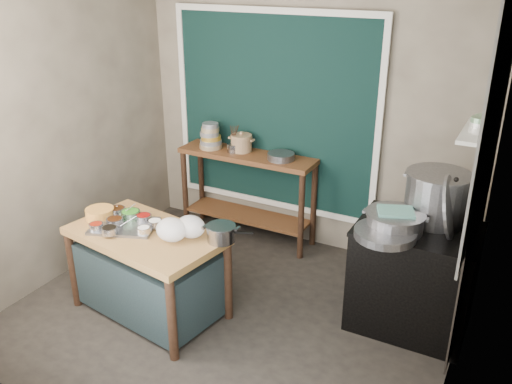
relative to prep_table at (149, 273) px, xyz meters
The scene contains 30 objects.
floor 0.79m from the prep_table, 25.93° to the left, with size 3.50×3.00×0.02m, color #28241F.
back_wall 2.17m from the prep_table, 71.18° to the left, with size 3.50×0.02×2.80m, color gray.
left_wall 1.56m from the prep_table, 165.29° to the left, with size 0.02×3.00×2.80m, color gray.
right_wall 2.61m from the prep_table, ahead, with size 0.02×3.00×2.80m, color gray.
curtain_panel 2.04m from the prep_table, 81.42° to the left, with size 2.10×0.02×1.90m, color black.
curtain_frame 2.03m from the prep_table, 81.37° to the left, with size 2.22×0.03×2.02m, color beige, non-canonical shape.
tile_panel 2.90m from the prep_table, 19.87° to the left, with size 0.02×1.70×1.70m, color #B2B2AA.
soot_patch 2.56m from the prep_table, 21.95° to the left, with size 0.01×1.30×1.30m, color black.
wall_shelf 2.81m from the prep_table, 27.10° to the left, with size 0.22×0.70×0.03m, color beige.
prep_table is the anchor object (origin of this frame).
back_counter 1.58m from the prep_table, 87.57° to the left, with size 1.45×0.40×0.95m, color #523017.
stove_block 2.14m from the prep_table, 23.37° to the left, with size 0.90×0.68×0.85m, color black.
stove_top 2.20m from the prep_table, 23.37° to the left, with size 0.92×0.69×0.03m, color black.
condiment_tray 0.44m from the prep_table, behind, with size 0.51×0.37×0.02m, color gray.
condiment_bowls 0.48m from the prep_table, behind, with size 0.55×0.44×0.06m.
yellow_basin 0.65m from the prep_table, behind, with size 0.24×0.24×0.09m, color orange.
saucepan 0.77m from the prep_table, 15.37° to the left, with size 0.24×0.24×0.13m, color gray, non-canonical shape.
plastic_bag_a 0.54m from the prep_table, ahead, with size 0.25×0.21×0.19m, color white.
plastic_bag_b 0.60m from the prep_table, 16.69° to the left, with size 0.24×0.20×0.18m, color white.
bowl_stack 1.74m from the prep_table, 102.90° to the left, with size 0.24×0.24×0.27m.
utensil_cup 1.68m from the prep_table, 92.79° to the left, with size 0.14×0.14×0.09m, color gray.
ceramic_crock 1.74m from the prep_table, 90.60° to the left, with size 0.23×0.23×0.16m, color #8E6F4D, non-canonical shape.
wide_bowl 1.74m from the prep_table, 73.88° to the left, with size 0.27×0.27×0.07m, color gray.
stock_pot 2.39m from the prep_table, 26.86° to the left, with size 0.51×0.51×0.40m, color gray, non-canonical shape.
pot_lid 2.42m from the prep_table, 20.35° to the left, with size 0.47×0.47×0.02m, color gray.
steamer 2.03m from the prep_table, 21.57° to the left, with size 0.46×0.46×0.15m, color gray, non-canonical shape.
green_cloth 2.05m from the prep_table, 21.57° to the left, with size 0.26×0.20×0.02m, color #508E7B.
shallow_pan 1.94m from the prep_table, 17.76° to the left, with size 0.46×0.46×0.06m, color gray.
shelf_bowl_stack 2.81m from the prep_table, 25.61° to the left, with size 0.14×0.14×0.11m.
shelf_bowl_green 2.93m from the prep_table, 31.60° to the left, with size 0.14×0.14×0.05m, color gray.
Camera 1 is at (1.97, -3.29, 2.75)m, focal length 38.00 mm.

